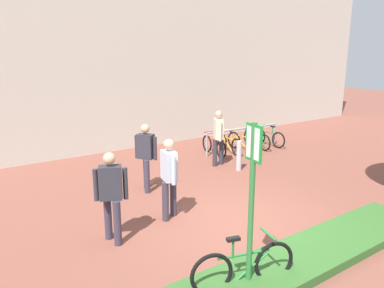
{
  "coord_description": "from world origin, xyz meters",
  "views": [
    {
      "loc": [
        -4.77,
        -5.23,
        3.41
      ],
      "look_at": [
        0.23,
        1.95,
        1.28
      ],
      "focal_mm": 34.87,
      "sensor_mm": 36.0,
      "label": 1
    }
  ],
  "objects_px": {
    "bike_at_sign": "(244,267)",
    "person_suited_navy": "(111,192)",
    "person_suited_dark": "(146,153)",
    "person_shirt_blue": "(169,174)",
    "person_shirt_white": "(218,134)",
    "bike_rack_cluster": "(243,141)",
    "parking_sign_post": "(252,184)",
    "bollard_steel": "(239,156)"
  },
  "relations": [
    {
      "from": "parking_sign_post",
      "to": "person_suited_dark",
      "type": "height_order",
      "value": "parking_sign_post"
    },
    {
      "from": "person_suited_dark",
      "to": "parking_sign_post",
      "type": "bearing_deg",
      "value": -98.93
    },
    {
      "from": "bike_at_sign",
      "to": "person_suited_dark",
      "type": "xyz_separation_m",
      "value": [
        0.75,
        4.44,
        0.63
      ]
    },
    {
      "from": "bike_at_sign",
      "to": "bike_rack_cluster",
      "type": "bearing_deg",
      "value": 47.63
    },
    {
      "from": "person_shirt_white",
      "to": "person_suited_dark",
      "type": "bearing_deg",
      "value": -166.51
    },
    {
      "from": "person_suited_dark",
      "to": "person_shirt_white",
      "type": "distance_m",
      "value": 2.96
    },
    {
      "from": "person_shirt_blue",
      "to": "person_shirt_white",
      "type": "relative_size",
      "value": 1.0
    },
    {
      "from": "parking_sign_post",
      "to": "person_suited_navy",
      "type": "bearing_deg",
      "value": 113.42
    },
    {
      "from": "parking_sign_post",
      "to": "person_shirt_blue",
      "type": "distance_m",
      "value": 2.86
    },
    {
      "from": "bike_rack_cluster",
      "to": "person_shirt_white",
      "type": "distance_m",
      "value": 2.21
    },
    {
      "from": "person_suited_navy",
      "to": "bollard_steel",
      "type": "bearing_deg",
      "value": 21.92
    },
    {
      "from": "bike_at_sign",
      "to": "person_suited_dark",
      "type": "distance_m",
      "value": 4.55
    },
    {
      "from": "bike_rack_cluster",
      "to": "person_shirt_white",
      "type": "height_order",
      "value": "person_shirt_white"
    },
    {
      "from": "person_shirt_blue",
      "to": "person_suited_dark",
      "type": "distance_m",
      "value": 1.77
    },
    {
      "from": "bollard_steel",
      "to": "person_suited_dark",
      "type": "xyz_separation_m",
      "value": [
        -3.06,
        0.07,
        0.53
      ]
    },
    {
      "from": "parking_sign_post",
      "to": "person_suited_dark",
      "type": "bearing_deg",
      "value": 81.07
    },
    {
      "from": "bike_at_sign",
      "to": "person_suited_navy",
      "type": "bearing_deg",
      "value": 112.9
    },
    {
      "from": "bike_rack_cluster",
      "to": "person_suited_dark",
      "type": "height_order",
      "value": "person_suited_dark"
    },
    {
      "from": "bike_at_sign",
      "to": "person_shirt_blue",
      "type": "distance_m",
      "value": 2.81
    },
    {
      "from": "person_shirt_blue",
      "to": "person_shirt_white",
      "type": "xyz_separation_m",
      "value": [
        3.26,
        2.42,
        0.0
      ]
    },
    {
      "from": "person_suited_dark",
      "to": "bollard_steel",
      "type": "bearing_deg",
      "value": -1.27
    },
    {
      "from": "bike_at_sign",
      "to": "person_shirt_white",
      "type": "distance_m",
      "value": 6.32
    },
    {
      "from": "bike_at_sign",
      "to": "person_shirt_white",
      "type": "relative_size",
      "value": 0.95
    },
    {
      "from": "bollard_steel",
      "to": "person_suited_dark",
      "type": "height_order",
      "value": "person_suited_dark"
    },
    {
      "from": "person_suited_navy",
      "to": "person_shirt_white",
      "type": "distance_m",
      "value": 5.39
    },
    {
      "from": "bollard_steel",
      "to": "person_suited_navy",
      "type": "distance_m",
      "value": 5.25
    },
    {
      "from": "bike_at_sign",
      "to": "person_suited_navy",
      "type": "xyz_separation_m",
      "value": [
        -1.02,
        2.42,
        0.63
      ]
    },
    {
      "from": "person_suited_navy",
      "to": "person_shirt_white",
      "type": "height_order",
      "value": "same"
    },
    {
      "from": "person_suited_navy",
      "to": "person_suited_dark",
      "type": "bearing_deg",
      "value": 48.58
    },
    {
      "from": "bike_at_sign",
      "to": "person_suited_dark",
      "type": "bearing_deg",
      "value": 80.36
    },
    {
      "from": "parking_sign_post",
      "to": "bike_at_sign",
      "type": "distance_m",
      "value": 1.29
    },
    {
      "from": "bike_rack_cluster",
      "to": "bike_at_sign",
      "type": "bearing_deg",
      "value": -132.37
    },
    {
      "from": "parking_sign_post",
      "to": "person_suited_dark",
      "type": "relative_size",
      "value": 1.46
    },
    {
      "from": "parking_sign_post",
      "to": "bollard_steel",
      "type": "relative_size",
      "value": 2.79
    },
    {
      "from": "bollard_steel",
      "to": "person_suited_navy",
      "type": "bearing_deg",
      "value": -158.08
    },
    {
      "from": "bike_rack_cluster",
      "to": "person_shirt_blue",
      "type": "bearing_deg",
      "value": -146.94
    },
    {
      "from": "parking_sign_post",
      "to": "person_suited_dark",
      "type": "xyz_separation_m",
      "value": [
        0.71,
        4.49,
        -0.66
      ]
    },
    {
      "from": "bike_at_sign",
      "to": "person_shirt_blue",
      "type": "relative_size",
      "value": 0.95
    },
    {
      "from": "person_suited_navy",
      "to": "person_shirt_white",
      "type": "xyz_separation_m",
      "value": [
        4.66,
        2.71,
        0.0
      ]
    },
    {
      "from": "bike_rack_cluster",
      "to": "person_shirt_blue",
      "type": "height_order",
      "value": "person_shirt_blue"
    },
    {
      "from": "person_suited_dark",
      "to": "bike_rack_cluster",
      "type": "bearing_deg",
      "value": 18.78
    },
    {
      "from": "bollard_steel",
      "to": "person_suited_navy",
      "type": "xyz_separation_m",
      "value": [
        -4.84,
        -1.95,
        0.53
      ]
    }
  ]
}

